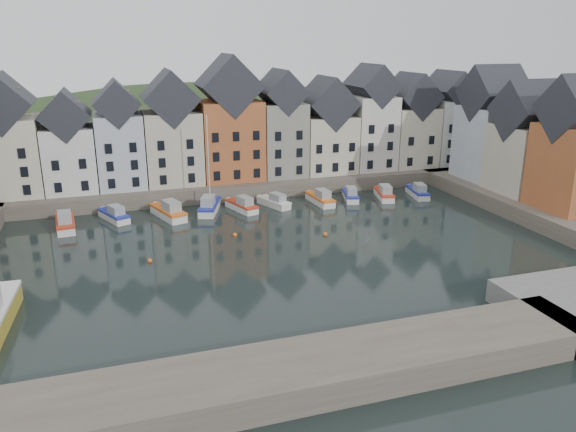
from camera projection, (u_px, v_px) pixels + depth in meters
name	position (u px, v px, depth m)	size (l,w,h in m)	color
ground	(290.00, 257.00, 58.52)	(260.00, 260.00, 0.00)	black
far_quay	(228.00, 181.00, 85.41)	(90.00, 16.00, 2.00)	brown
right_quay	(556.00, 208.00, 71.87)	(14.00, 54.00, 2.00)	brown
near_wall	(248.00, 383.00, 35.33)	(50.00, 6.00, 2.00)	brown
hillside	(204.00, 242.00, 114.71)	(153.60, 70.40, 64.00)	#25371B
far_terrace	(251.00, 130.00, 82.16)	(72.37, 8.16, 17.78)	beige
right_terrace	(530.00, 141.00, 73.78)	(8.30, 24.25, 16.36)	#B1B9C4
mooring_buoys	(240.00, 243.00, 62.13)	(20.50, 5.50, 0.50)	orange
boat_a	(65.00, 223.00, 66.79)	(2.55, 6.79, 2.55)	silver
boat_b	(114.00, 215.00, 70.03)	(3.95, 6.17, 2.27)	silver
boat_c	(169.00, 212.00, 70.94)	(4.18, 7.25, 2.66)	silver
boat_d	(209.00, 206.00, 73.37)	(4.20, 7.01, 12.80)	silver
boat_e	(242.00, 206.00, 74.01)	(3.54, 6.17, 2.26)	silver
boat_f	(275.00, 202.00, 75.80)	(3.68, 5.86, 2.15)	silver
boat_g	(321.00, 199.00, 77.12)	(2.37, 6.25, 2.35)	silver
boat_h	(351.00, 195.00, 79.06)	(3.24, 5.93, 2.18)	silver
boat_i	(384.00, 194.00, 79.65)	(3.30, 6.25, 2.30)	silver
boat_j	(418.00, 192.00, 80.61)	(2.90, 6.08, 2.24)	silver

